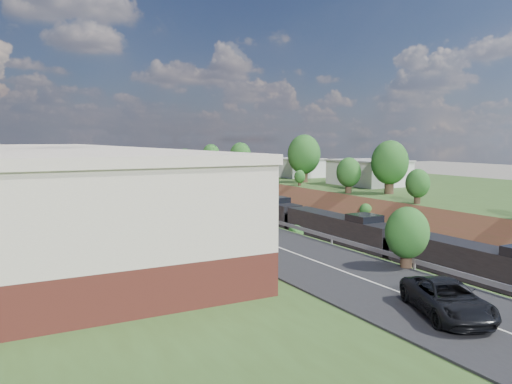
# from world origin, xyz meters

# --- Properties ---
(platform_right) EXTENTS (44.00, 180.00, 5.00)m
(platform_right) POSITION_xyz_m (33.00, 60.00, 2.50)
(platform_right) COLOR #344D1F
(platform_right) RESTS_ON ground
(embankment_left) EXTENTS (10.00, 180.00, 10.00)m
(embankment_left) POSITION_xyz_m (-11.00, 60.00, 0.00)
(embankment_left) COLOR brown
(embankment_left) RESTS_ON ground
(embankment_right) EXTENTS (10.00, 180.00, 10.00)m
(embankment_right) POSITION_xyz_m (11.00, 60.00, 0.00)
(embankment_right) COLOR brown
(embankment_right) RESTS_ON ground
(rail_left_track) EXTENTS (1.58, 180.00, 0.18)m
(rail_left_track) POSITION_xyz_m (-2.60, 60.00, 0.09)
(rail_left_track) COLOR gray
(rail_left_track) RESTS_ON ground
(rail_right_track) EXTENTS (1.58, 180.00, 0.18)m
(rail_right_track) POSITION_xyz_m (2.60, 60.00, 0.09)
(rail_right_track) COLOR gray
(rail_right_track) RESTS_ON ground
(road) EXTENTS (8.00, 180.00, 0.10)m
(road) POSITION_xyz_m (-15.50, 60.00, 5.05)
(road) COLOR black
(road) RESTS_ON platform_left
(guardrail) EXTENTS (0.10, 171.00, 0.70)m
(guardrail) POSITION_xyz_m (-11.40, 59.80, 5.55)
(guardrail) COLOR #99999E
(guardrail) RESTS_ON platform_left
(commercial_building) EXTENTS (14.30, 62.30, 7.00)m
(commercial_building) POSITION_xyz_m (-28.00, 38.00, 8.51)
(commercial_building) COLOR brown
(commercial_building) RESTS_ON platform_left
(overpass) EXTENTS (24.50, 8.30, 7.40)m
(overpass) POSITION_xyz_m (0.00, 122.00, 4.92)
(overpass) COLOR gray
(overpass) RESTS_ON ground
(white_building_near) EXTENTS (9.00, 12.00, 4.00)m
(white_building_near) POSITION_xyz_m (23.50, 52.00, 7.00)
(white_building_near) COLOR silver
(white_building_near) RESTS_ON platform_right
(white_building_far) EXTENTS (8.00, 10.00, 3.60)m
(white_building_far) POSITION_xyz_m (23.00, 74.00, 6.80)
(white_building_far) COLOR silver
(white_building_far) RESTS_ON platform_right
(tree_right_large) EXTENTS (5.25, 5.25, 7.61)m
(tree_right_large) POSITION_xyz_m (17.00, 40.00, 9.38)
(tree_right_large) COLOR #473323
(tree_right_large) RESTS_ON platform_right
(tree_left_crest) EXTENTS (2.45, 2.45, 3.55)m
(tree_left_crest) POSITION_xyz_m (-11.80, 20.00, 7.04)
(tree_left_crest) COLOR #473323
(tree_left_crest) RESTS_ON platform_left
(freight_train) EXTENTS (3.00, 120.92, 4.55)m
(freight_train) POSITION_xyz_m (2.60, 67.40, 2.54)
(freight_train) COLOR black
(freight_train) RESTS_ON ground
(suv) EXTENTS (4.45, 5.97, 1.51)m
(suv) POSITION_xyz_m (-16.07, 0.95, 5.85)
(suv) COLOR black
(suv) RESTS_ON road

